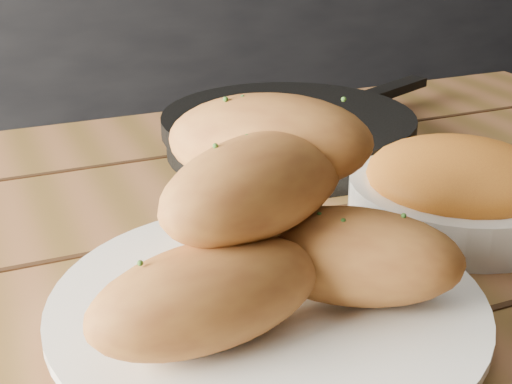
{
  "coord_description": "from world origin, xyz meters",
  "views": [
    {
      "loc": [
        -0.71,
        -0.47,
        1.03
      ],
      "look_at": [
        -0.53,
        -0.06,
        0.84
      ],
      "focal_mm": 50.0,
      "sensor_mm": 36.0,
      "label": 1
    }
  ],
  "objects_px": {
    "plate": "(267,306)",
    "bowl": "(458,188)",
    "skillet": "(289,132)",
    "bread_rolls": "(264,221)"
  },
  "relations": [
    {
      "from": "plate",
      "to": "skillet",
      "type": "bearing_deg",
      "value": 61.8
    },
    {
      "from": "plate",
      "to": "bowl",
      "type": "bearing_deg",
      "value": 19.24
    },
    {
      "from": "plate",
      "to": "skillet",
      "type": "relative_size",
      "value": 0.76
    },
    {
      "from": "plate",
      "to": "bread_rolls",
      "type": "distance_m",
      "value": 0.07
    },
    {
      "from": "bread_rolls",
      "to": "skillet",
      "type": "distance_m",
      "value": 0.35
    },
    {
      "from": "plate",
      "to": "bread_rolls",
      "type": "relative_size",
      "value": 1.13
    },
    {
      "from": "bread_rolls",
      "to": "bowl",
      "type": "xyz_separation_m",
      "value": [
        0.22,
        0.07,
        -0.04
      ]
    },
    {
      "from": "bread_rolls",
      "to": "bowl",
      "type": "distance_m",
      "value": 0.24
    },
    {
      "from": "bread_rolls",
      "to": "skillet",
      "type": "bearing_deg",
      "value": 61.33
    },
    {
      "from": "plate",
      "to": "bowl",
      "type": "relative_size",
      "value": 1.58
    }
  ]
}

